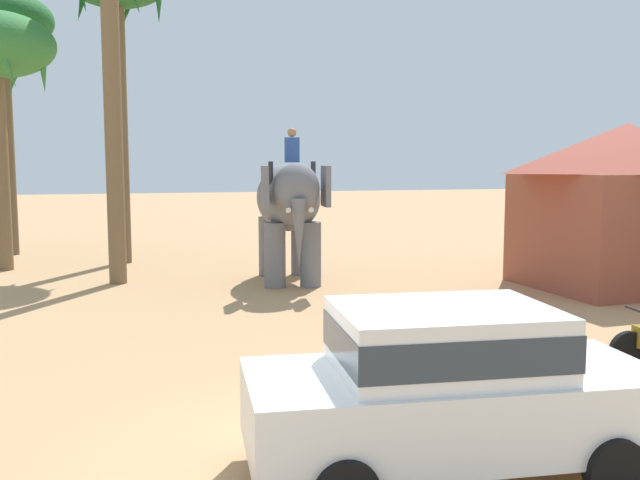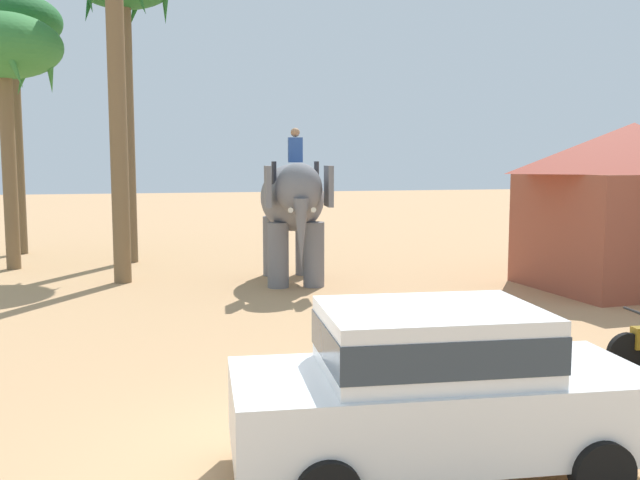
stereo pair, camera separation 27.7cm
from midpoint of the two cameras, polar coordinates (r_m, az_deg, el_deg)
name	(u,v)px [view 1 (the left image)]	position (r m, az deg, el deg)	size (l,w,h in m)	color
ground_plane	(317,459)	(7.88, -1.31, -17.04)	(120.00, 120.00, 0.00)	tan
car_sedan_foreground	(449,383)	(7.33, 9.17, -11.19)	(4.21, 2.10, 1.70)	white
elephant_with_mahout	(289,205)	(18.08, -2.89, 2.84)	(1.91, 3.95, 3.88)	slate
palm_tree_near_hut	(2,28)	(25.81, -24.30, 15.15)	(3.20, 3.20, 8.43)	brown
roadside_hut	(625,201)	(18.91, 22.73, 2.91)	(5.30, 4.56, 4.00)	#994C38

